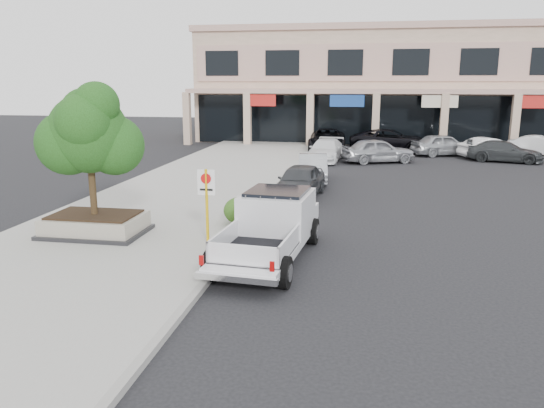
{
  "coord_description": "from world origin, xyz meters",
  "views": [
    {
      "loc": [
        2.28,
        -14.41,
        5.01
      ],
      "look_at": [
        -0.52,
        1.5,
        1.28
      ],
      "focal_mm": 35.0,
      "sensor_mm": 36.0,
      "label": 1
    }
  ],
  "objects_px": {
    "pickup_truck": "(268,229)",
    "curb_car_b": "(313,168)",
    "lot_car_f": "(540,146)",
    "curb_car_c": "(326,150)",
    "lot_car_c": "(505,151)",
    "curb_car_d": "(327,140)",
    "curb_car_a": "(300,181)",
    "lot_car_e": "(444,145)",
    "planter_tree": "(95,133)",
    "no_parking_sign": "(207,196)",
    "lot_car_d": "(390,140)",
    "planter": "(95,224)",
    "lot_car_b": "(490,148)",
    "lot_car_a": "(378,151)"
  },
  "relations": [
    {
      "from": "lot_car_f",
      "to": "curb_car_b",
      "type": "bearing_deg",
      "value": 151.24
    },
    {
      "from": "planter",
      "to": "planter_tree",
      "type": "bearing_deg",
      "value": 48.97
    },
    {
      "from": "lot_car_b",
      "to": "lot_car_c",
      "type": "distance_m",
      "value": 1.57
    },
    {
      "from": "lot_car_b",
      "to": "curb_car_a",
      "type": "bearing_deg",
      "value": 119.61
    },
    {
      "from": "pickup_truck",
      "to": "curb_car_d",
      "type": "distance_m",
      "value": 25.35
    },
    {
      "from": "pickup_truck",
      "to": "curb_car_c",
      "type": "height_order",
      "value": "pickup_truck"
    },
    {
      "from": "lot_car_d",
      "to": "lot_car_e",
      "type": "distance_m",
      "value": 3.95
    },
    {
      "from": "planter",
      "to": "curb_car_a",
      "type": "xyz_separation_m",
      "value": [
        5.79,
        7.45,
        0.25
      ]
    },
    {
      "from": "planter_tree",
      "to": "curb_car_d",
      "type": "distance_m",
      "value": 24.82
    },
    {
      "from": "planter",
      "to": "curb_car_a",
      "type": "height_order",
      "value": "curb_car_a"
    },
    {
      "from": "pickup_truck",
      "to": "lot_car_d",
      "type": "xyz_separation_m",
      "value": [
        4.44,
        25.58,
        -0.12
      ]
    },
    {
      "from": "planter_tree",
      "to": "lot_car_d",
      "type": "bearing_deg",
      "value": 67.09
    },
    {
      "from": "lot_car_b",
      "to": "lot_car_c",
      "type": "bearing_deg",
      "value": 177.52
    },
    {
      "from": "pickup_truck",
      "to": "planter",
      "type": "bearing_deg",
      "value": 173.87
    },
    {
      "from": "no_parking_sign",
      "to": "lot_car_c",
      "type": "height_order",
      "value": "no_parking_sign"
    },
    {
      "from": "pickup_truck",
      "to": "curb_car_b",
      "type": "height_order",
      "value": "pickup_truck"
    },
    {
      "from": "lot_car_b",
      "to": "lot_car_d",
      "type": "distance_m",
      "value": 6.95
    },
    {
      "from": "planter_tree",
      "to": "curb_car_c",
      "type": "height_order",
      "value": "planter_tree"
    },
    {
      "from": "curb_car_a",
      "to": "lot_car_a",
      "type": "relative_size",
      "value": 0.93
    },
    {
      "from": "planter",
      "to": "lot_car_b",
      "type": "distance_m",
      "value": 27.58
    },
    {
      "from": "no_parking_sign",
      "to": "lot_car_d",
      "type": "bearing_deg",
      "value": 75.3
    },
    {
      "from": "curb_car_d",
      "to": "lot_car_f",
      "type": "height_order",
      "value": "curb_car_d"
    },
    {
      "from": "curb_car_d",
      "to": "lot_car_c",
      "type": "bearing_deg",
      "value": -21.21
    },
    {
      "from": "pickup_truck",
      "to": "curb_car_a",
      "type": "xyz_separation_m",
      "value": [
        -0.16,
        8.62,
        -0.21
      ]
    },
    {
      "from": "lot_car_a",
      "to": "lot_car_b",
      "type": "xyz_separation_m",
      "value": [
        7.44,
        3.28,
        -0.08
      ]
    },
    {
      "from": "planter_tree",
      "to": "curb_car_b",
      "type": "xyz_separation_m",
      "value": [
        5.85,
        11.27,
        -2.73
      ]
    },
    {
      "from": "curb_car_b",
      "to": "pickup_truck",
      "type": "bearing_deg",
      "value": -95.81
    },
    {
      "from": "no_parking_sign",
      "to": "curb_car_a",
      "type": "bearing_deg",
      "value": 76.36
    },
    {
      "from": "planter_tree",
      "to": "lot_car_f",
      "type": "distance_m",
      "value": 31.14
    },
    {
      "from": "pickup_truck",
      "to": "curb_car_b",
      "type": "bearing_deg",
      "value": 94.8
    },
    {
      "from": "lot_car_b",
      "to": "lot_car_c",
      "type": "height_order",
      "value": "lot_car_b"
    },
    {
      "from": "planter_tree",
      "to": "lot_car_d",
      "type": "relative_size",
      "value": 0.68
    },
    {
      "from": "pickup_truck",
      "to": "lot_car_c",
      "type": "relative_size",
      "value": 1.29
    },
    {
      "from": "lot_car_c",
      "to": "lot_car_e",
      "type": "bearing_deg",
      "value": 70.44
    },
    {
      "from": "no_parking_sign",
      "to": "curb_car_a",
      "type": "xyz_separation_m",
      "value": [
        1.89,
        7.77,
        -0.91
      ]
    },
    {
      "from": "lot_car_a",
      "to": "lot_car_f",
      "type": "bearing_deg",
      "value": -86.27
    },
    {
      "from": "curb_car_b",
      "to": "lot_car_a",
      "type": "distance_m",
      "value": 7.91
    },
    {
      "from": "planter_tree",
      "to": "lot_car_a",
      "type": "relative_size",
      "value": 0.88
    },
    {
      "from": "curb_car_a",
      "to": "lot_car_d",
      "type": "xyz_separation_m",
      "value": [
        4.6,
        16.96,
        0.09
      ]
    },
    {
      "from": "planter",
      "to": "lot_car_f",
      "type": "relative_size",
      "value": 0.76
    },
    {
      "from": "curb_car_c",
      "to": "lot_car_c",
      "type": "bearing_deg",
      "value": 13.92
    },
    {
      "from": "pickup_truck",
      "to": "lot_car_f",
      "type": "relative_size",
      "value": 1.4
    },
    {
      "from": "pickup_truck",
      "to": "lot_car_f",
      "type": "bearing_deg",
      "value": 64.56
    },
    {
      "from": "lot_car_b",
      "to": "curb_car_d",
      "type": "bearing_deg",
      "value": 55.19
    },
    {
      "from": "lot_car_a",
      "to": "planter",
      "type": "bearing_deg",
      "value": 132.45
    },
    {
      "from": "lot_car_c",
      "to": "lot_car_e",
      "type": "distance_m",
      "value": 4.16
    },
    {
      "from": "lot_car_d",
      "to": "lot_car_f",
      "type": "relative_size",
      "value": 1.39
    },
    {
      "from": "lot_car_e",
      "to": "lot_car_c",
      "type": "bearing_deg",
      "value": -144.25
    },
    {
      "from": "planter_tree",
      "to": "curb_car_a",
      "type": "xyz_separation_m",
      "value": [
        5.65,
        7.3,
        -2.69
      ]
    },
    {
      "from": "no_parking_sign",
      "to": "lot_car_e",
      "type": "height_order",
      "value": "no_parking_sign"
    }
  ]
}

